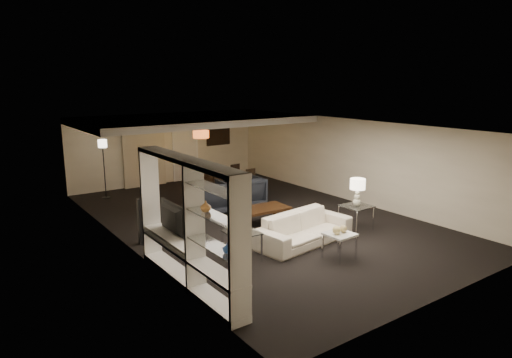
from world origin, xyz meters
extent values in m
plane|color=black|center=(0.00, 0.00, 0.00)|extent=(11.00, 11.00, 0.00)
cube|color=silver|center=(0.00, 0.00, 2.50)|extent=(7.00, 11.00, 0.02)
cube|color=beige|center=(0.00, 5.50, 1.25)|extent=(7.00, 0.02, 2.50)
cube|color=beige|center=(0.00, -5.50, 1.25)|extent=(7.00, 0.02, 2.50)
cube|color=beige|center=(-3.50, 0.00, 1.25)|extent=(0.02, 11.00, 2.50)
cube|color=beige|center=(3.50, 0.00, 1.25)|extent=(0.02, 11.00, 2.50)
cube|color=silver|center=(0.00, 3.50, 2.40)|extent=(7.00, 4.00, 0.20)
cube|color=beige|center=(-0.90, 5.42, 1.20)|extent=(1.50, 0.12, 2.40)
cube|color=silver|center=(0.70, 5.47, 1.05)|extent=(0.90, 0.05, 2.10)
cube|color=#142D38|center=(2.10, 5.46, 1.55)|extent=(0.95, 0.04, 0.65)
cylinder|color=#D8591E|center=(0.30, 3.50, 1.92)|extent=(0.52, 0.52, 0.24)
imported|color=beige|center=(-0.16, -2.12, 0.35)|extent=(2.50, 1.25, 0.70)
imported|color=black|center=(-0.76, 1.18, 0.45)|extent=(1.02, 1.04, 0.89)
imported|color=black|center=(0.44, 1.18, 0.45)|extent=(0.98, 1.00, 0.89)
sphere|color=#ECD27D|center=(-0.26, -3.22, 0.64)|extent=(0.18, 0.18, 0.18)
sphere|color=tan|center=(-0.06, -3.22, 0.62)|extent=(0.15, 0.15, 0.15)
imported|color=black|center=(-3.28, -1.73, 1.05)|extent=(1.03, 0.14, 0.60)
imported|color=#224794|center=(-3.31, -3.91, 1.14)|extent=(0.16, 0.16, 0.16)
imported|color=#CF8945|center=(-3.31, -3.26, 1.65)|extent=(0.17, 0.17, 0.18)
cube|color=black|center=(-3.20, -0.03, 0.53)|extent=(0.12, 0.12, 1.07)
imported|color=black|center=(0.85, 2.80, 0.28)|extent=(1.67, 1.00, 0.57)
camera|label=1|loc=(-6.75, -9.51, 3.66)|focal=32.00mm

